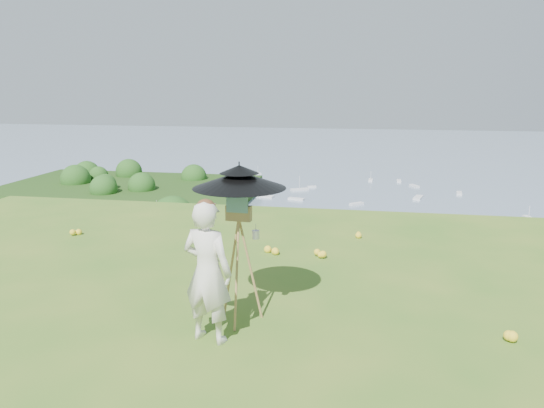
# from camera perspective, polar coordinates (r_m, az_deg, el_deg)

# --- Properties ---
(ground) EXTENTS (14.00, 14.00, 0.00)m
(ground) POSITION_cam_1_polar(r_m,az_deg,el_deg) (6.79, -13.09, -13.33)
(ground) COLOR #3E7120
(ground) RESTS_ON ground
(shoreline_tier) EXTENTS (170.00, 28.00, 8.00)m
(shoreline_tier) POSITION_cam_1_polar(r_m,az_deg,el_deg) (89.52, 7.92, -13.24)
(shoreline_tier) COLOR gray
(shoreline_tier) RESTS_ON bay_water
(bay_water) EXTENTS (700.00, 700.00, 0.00)m
(bay_water) POSITION_cam_1_polar(r_m,az_deg,el_deg) (248.34, 9.69, 3.94)
(bay_water) COLOR slate
(bay_water) RESTS_ON ground
(peninsula) EXTENTS (90.00, 60.00, 12.00)m
(peninsula) POSITION_cam_1_polar(r_m,az_deg,el_deg) (181.15, -15.17, 2.07)
(peninsula) COLOR #18370F
(peninsula) RESTS_ON bay_water
(slope_trees) EXTENTS (110.00, 50.00, 6.00)m
(slope_trees) POSITION_cam_1_polar(r_m,az_deg,el_deg) (44.43, 6.33, -11.22)
(slope_trees) COLOR #224B16
(slope_trees) RESTS_ON forest_slope
(harbor_town) EXTENTS (110.00, 22.00, 5.00)m
(harbor_town) POSITION_cam_1_polar(r_m,az_deg,el_deg) (86.89, 8.05, -9.38)
(harbor_town) COLOR beige
(harbor_town) RESTS_ON shoreline_tier
(moored_boats) EXTENTS (140.00, 140.00, 0.70)m
(moored_boats) POSITION_cam_1_polar(r_m,az_deg,el_deg) (171.20, 5.09, 0.28)
(moored_boats) COLOR silver
(moored_boats) RESTS_ON bay_water
(wildflowers) EXTENTS (10.00, 10.50, 0.12)m
(wildflowers) POSITION_cam_1_polar(r_m,az_deg,el_deg) (6.97, -12.29, -12.03)
(wildflowers) COLOR yellow
(wildflowers) RESTS_ON ground
(painter) EXTENTS (0.69, 0.54, 1.68)m
(painter) POSITION_cam_1_polar(r_m,az_deg,el_deg) (6.18, -6.96, -7.28)
(painter) COLOR silver
(painter) RESTS_ON ground
(field_easel) EXTENTS (0.67, 0.67, 1.64)m
(field_easel) POSITION_cam_1_polar(r_m,az_deg,el_deg) (6.63, -3.53, -5.97)
(field_easel) COLOR olive
(field_easel) RESTS_ON ground
(sun_umbrella) EXTENTS (1.38, 1.38, 0.69)m
(sun_umbrella) POSITION_cam_1_polar(r_m,az_deg,el_deg) (6.43, -3.52, 1.52)
(sun_umbrella) COLOR black
(sun_umbrella) RESTS_ON field_easel
(painter_cap) EXTENTS (0.25, 0.29, 0.10)m
(painter_cap) POSITION_cam_1_polar(r_m,az_deg,el_deg) (5.95, -7.16, -0.07)
(painter_cap) COLOR #C66D7D
(painter_cap) RESTS_ON painter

